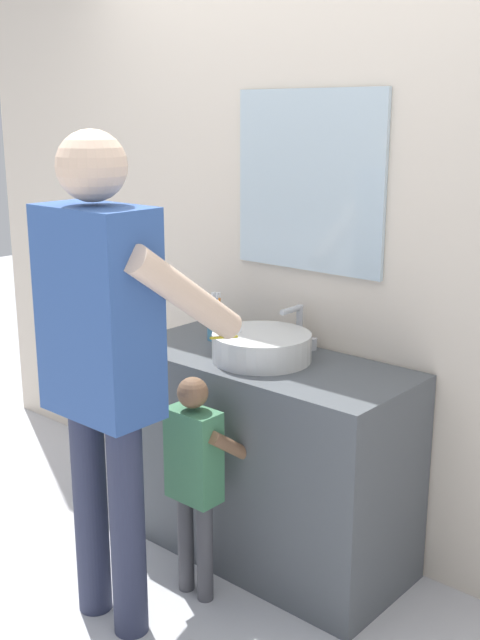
# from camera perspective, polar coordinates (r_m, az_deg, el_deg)

# --- Properties ---
(ground_plane) EXTENTS (14.00, 14.00, 0.00)m
(ground_plane) POSITION_cam_1_polar(r_m,az_deg,el_deg) (3.28, -1.82, -18.56)
(ground_plane) COLOR silver
(back_wall) EXTENTS (4.40, 0.10, 2.70)m
(back_wall) POSITION_cam_1_polar(r_m,az_deg,el_deg) (3.24, 5.51, 6.80)
(back_wall) COLOR beige
(back_wall) RESTS_ON ground
(vanity_cabinet) EXTENTS (1.22, 0.54, 0.86)m
(vanity_cabinet) POSITION_cam_1_polar(r_m,az_deg,el_deg) (3.26, 1.76, -10.06)
(vanity_cabinet) COLOR #4C5156
(vanity_cabinet) RESTS_ON ground
(sink_basin) EXTENTS (0.39, 0.39, 0.11)m
(sink_basin) POSITION_cam_1_polar(r_m,az_deg,el_deg) (3.07, 1.60, -1.95)
(sink_basin) COLOR silver
(sink_basin) RESTS_ON vanity_cabinet
(faucet) EXTENTS (0.18, 0.14, 0.18)m
(faucet) POSITION_cam_1_polar(r_m,az_deg,el_deg) (3.24, 4.25, -0.62)
(faucet) COLOR #B7BABF
(faucet) RESTS_ON vanity_cabinet
(toothbrush_cup) EXTENTS (0.07, 0.07, 0.21)m
(toothbrush_cup) POSITION_cam_1_polar(r_m,az_deg,el_deg) (3.35, -1.82, -0.56)
(toothbrush_cup) COLOR #4C8EB2
(toothbrush_cup) RESTS_ON vanity_cabinet
(child_toddler) EXTENTS (0.27, 0.27, 0.89)m
(child_toddler) POSITION_cam_1_polar(r_m,az_deg,el_deg) (2.95, -3.28, -10.75)
(child_toddler) COLOR #47474C
(child_toddler) RESTS_ON ground
(adult_parent) EXTENTS (0.55, 0.57, 1.76)m
(adult_parent) POSITION_cam_1_polar(r_m,az_deg,el_deg) (2.66, -9.92, -1.69)
(adult_parent) COLOR #2D334C
(adult_parent) RESTS_ON ground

